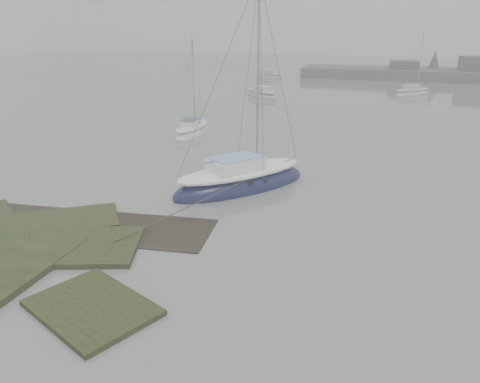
# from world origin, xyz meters

# --- Properties ---
(ground) EXTENTS (160.00, 160.00, 0.00)m
(ground) POSITION_xyz_m (0.00, 30.00, 0.00)
(ground) COLOR slate
(ground) RESTS_ON ground
(sailboat_main) EXTENTS (6.47, 7.17, 10.30)m
(sailboat_main) POSITION_xyz_m (1.49, 10.52, 0.32)
(sailboat_main) COLOR #0F1434
(sailboat_main) RESTS_ON ground
(sailboat_white) EXTENTS (1.84, 5.11, 7.13)m
(sailboat_white) POSITION_xyz_m (-5.21, 20.55, 0.22)
(sailboat_white) COLOR white
(sailboat_white) RESTS_ON ground
(sailboat_far_a) EXTENTS (4.99, 4.84, 7.39)m
(sailboat_far_a) POSITION_xyz_m (-4.94, 39.30, 0.23)
(sailboat_far_a) COLOR #ACB1B7
(sailboat_far_a) RESTS_ON ground
(sailboat_far_b) EXTENTS (4.75, 5.01, 7.34)m
(sailboat_far_b) POSITION_xyz_m (10.67, 45.31, 0.23)
(sailboat_far_b) COLOR silver
(sailboat_far_b) RESTS_ON ground
(sailboat_far_c) EXTENTS (5.18, 3.83, 7.06)m
(sailboat_far_c) POSITION_xyz_m (-8.58, 57.44, 0.22)
(sailboat_far_c) COLOR #AAAEB4
(sailboat_far_c) RESTS_ON ground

